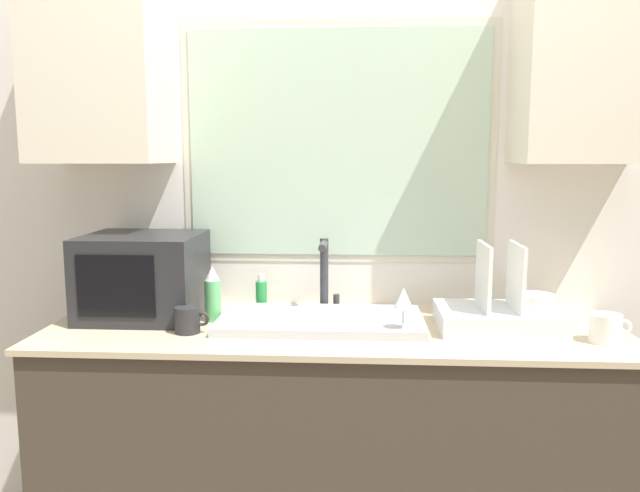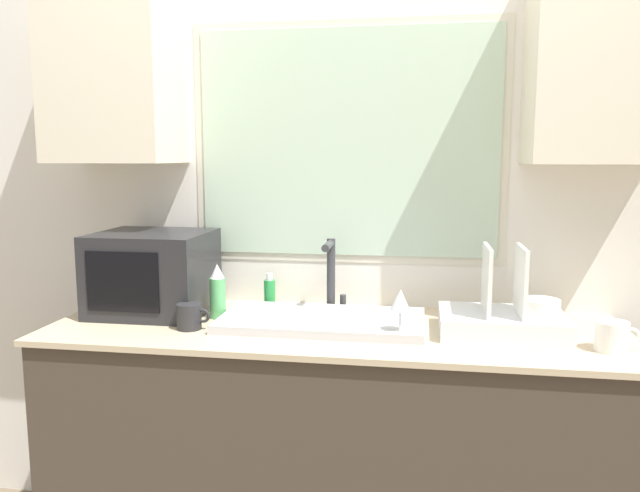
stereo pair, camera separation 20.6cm
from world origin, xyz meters
name	(u,v)px [view 2 (the right image)]	position (x,y,z in m)	size (l,w,h in m)	color
countertop	(334,452)	(0.00, 0.32, 0.46)	(1.95, 0.67, 0.92)	#42382D
wall_back	(347,183)	(0.00, 0.63, 1.39)	(6.00, 0.38, 2.60)	silver
sink_basin	(322,321)	(-0.05, 0.33, 0.93)	(0.70, 0.37, 0.03)	#B2B2B7
faucet	(331,270)	(-0.04, 0.52, 1.07)	(0.08, 0.16, 0.27)	#333338
microwave	(153,273)	(-0.69, 0.40, 1.06)	(0.40, 0.37, 0.30)	#232326
dish_rack	(505,317)	(0.56, 0.31, 0.97)	(0.40, 0.28, 0.29)	silver
spray_bottle	(218,292)	(-0.43, 0.36, 1.01)	(0.06, 0.06, 0.20)	#59B266
soap_bottle	(270,292)	(-0.29, 0.56, 0.97)	(0.04, 0.04, 0.13)	#268C3F
mug_near_sink	(190,316)	(-0.48, 0.20, 0.96)	(0.11, 0.08, 0.09)	#262628
wine_glass	(400,302)	(0.22, 0.19, 1.04)	(0.06, 0.06, 0.16)	silver
mug_by_rack	(612,336)	(0.85, 0.18, 0.96)	(0.13, 0.10, 0.09)	white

